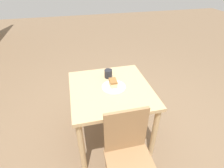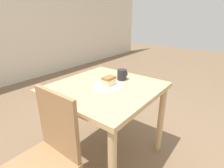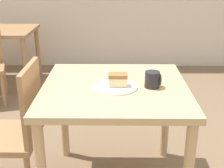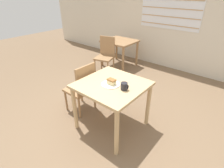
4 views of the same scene
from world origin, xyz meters
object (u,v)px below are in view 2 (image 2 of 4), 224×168
at_px(dining_table_near, 105,98).
at_px(coffee_mug, 122,75).
at_px(plate, 109,86).
at_px(cake_slice, 109,81).
at_px(chair_near_window, 46,156).

height_order(dining_table_near, coffee_mug, coffee_mug).
xyz_separation_m(plate, cake_slice, (0.01, 0.01, 0.04)).
relative_size(chair_near_window, coffee_mug, 8.97).
bearing_deg(chair_near_window, cake_slice, 88.76).
bearing_deg(cake_slice, dining_table_near, 119.74).
bearing_deg(cake_slice, chair_near_window, 178.76).
bearing_deg(cake_slice, plate, -155.65).
xyz_separation_m(cake_slice, coffee_mug, (0.21, 0.01, -0.00)).
relative_size(dining_table_near, plate, 3.43).
bearing_deg(chair_near_window, coffee_mug, 89.57).
distance_m(dining_table_near, cake_slice, 0.17).
bearing_deg(coffee_mug, plate, -176.65).
bearing_deg(dining_table_near, chair_near_window, -178.49).
bearing_deg(coffee_mug, chair_near_window, 179.57).
bearing_deg(cake_slice, coffee_mug, 2.08).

